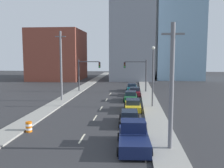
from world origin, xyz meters
TOP-DOWN VIEW (x-y plane):
  - sidewalk_left at (-6.72, 44.87)m, footprint 2.35×89.73m
  - sidewalk_right at (6.72, 44.87)m, footprint 2.35×89.73m
  - lane_stripe_at_9m at (0.00, 8.95)m, footprint 0.16×2.40m
  - lane_stripe_at_16m at (0.00, 15.98)m, footprint 0.16×2.40m
  - lane_stripe_at_21m at (0.00, 21.08)m, footprint 0.16×2.40m
  - lane_stripe_at_27m at (0.00, 27.42)m, footprint 0.16×2.40m
  - lane_stripe_at_34m at (0.00, 33.88)m, footprint 0.16×2.40m
  - building_brick_left at (-17.81, 60.40)m, footprint 14.00×16.00m
  - building_office_center at (3.64, 64.40)m, footprint 12.00×20.00m
  - building_glass_right at (17.16, 68.40)m, footprint 13.00×20.00m
  - traffic_signal_left at (-5.13, 36.30)m, footprint 4.33×0.35m
  - traffic_signal_right at (5.30, 36.30)m, footprint 4.33×0.35m
  - utility_pole_right_near at (6.97, 7.01)m, footprint 1.60×0.32m
  - utility_pole_left_mid at (-6.71, 25.84)m, footprint 1.60×0.32m
  - traffic_barrel at (-5.17, 10.31)m, footprint 0.56×0.56m
  - street_lamp at (6.76, 22.28)m, footprint 0.44×0.44m
  - pickup_truck_navy at (4.30, 7.34)m, footprint 2.64×5.38m
  - sedan_black at (3.87, 13.83)m, footprint 2.21×4.76m
  - sedan_yellow at (4.16, 20.11)m, footprint 2.27×4.79m
  - sedan_green at (3.80, 26.84)m, footprint 2.14×4.32m
  - sedan_maroon at (4.39, 32.17)m, footprint 2.16×4.37m
  - sedan_teal at (3.89, 37.65)m, footprint 2.14×4.74m

SIDE VIEW (x-z plane):
  - lane_stripe_at_9m at x=0.00m, z-range 0.00..0.01m
  - lane_stripe_at_16m at x=0.00m, z-range 0.00..0.01m
  - lane_stripe_at_21m at x=0.00m, z-range 0.00..0.01m
  - lane_stripe_at_27m at x=0.00m, z-range 0.00..0.01m
  - lane_stripe_at_34m at x=0.00m, z-range 0.00..0.01m
  - sidewalk_left at x=-6.72m, z-range 0.00..0.16m
  - sidewalk_right at x=6.72m, z-range 0.00..0.16m
  - traffic_barrel at x=-5.17m, z-range 0.00..0.95m
  - sedan_black at x=3.87m, z-range -0.06..1.32m
  - sedan_maroon at x=4.39m, z-range -0.06..1.39m
  - sedan_yellow at x=4.16m, z-range -0.06..1.40m
  - sedan_teal at x=3.89m, z-range -0.06..1.43m
  - sedan_green at x=3.80m, z-range -0.06..1.45m
  - pickup_truck_navy at x=4.30m, z-range -0.18..1.74m
  - traffic_signal_left at x=-5.13m, z-range 0.92..7.08m
  - traffic_signal_right at x=5.30m, z-range 0.92..7.08m
  - utility_pole_right_near at x=6.97m, z-range 0.12..9.32m
  - street_lamp at x=6.76m, z-range 0.66..8.79m
  - utility_pole_left_mid at x=-6.71m, z-range 0.13..10.67m
  - building_brick_left at x=-17.81m, z-range 0.00..14.19m
  - building_office_center at x=3.64m, z-range 0.00..27.18m
  - building_glass_right at x=17.16m, z-range 0.00..34.91m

